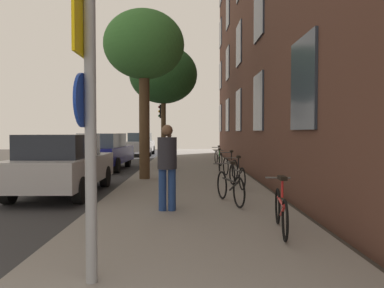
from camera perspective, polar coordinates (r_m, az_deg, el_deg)
The scene contains 19 objects.
ground_plane at distance 16.34m, azimuth -12.72°, elevation -4.17°, with size 41.80×41.80×0.00m, color #332D28.
road_asphalt at distance 16.90m, azimuth -19.71°, elevation -4.02°, with size 7.00×38.00×0.01m, color #2D2D30.
sidewalk at distance 15.97m, azimuth -0.31°, elevation -4.05°, with size 4.20×38.00×0.12m, color gray.
building_facade at distance 16.42m, azimuth 9.35°, elevation 19.70°, with size 0.56×27.00×13.45m.
sign_post at distance 4.07m, azimuth -15.45°, elevation 6.75°, with size 0.16×0.60×3.57m.
traffic_light at distance 22.37m, azimuth -4.46°, elevation 3.50°, with size 0.43×0.24×3.24m.
tree_near at distance 13.09m, azimuth -7.25°, elevation 14.36°, with size 2.69×2.69×5.63m.
tree_far at distance 20.66m, azimuth -4.35°, elevation 10.35°, with size 3.65×3.65×6.21m.
bicycle_0 at distance 6.18m, azimuth 13.31°, elevation -9.66°, with size 0.42×1.66×0.90m.
bicycle_1 at distance 8.42m, azimuth 5.78°, elevation -6.43°, with size 0.56×1.71×0.94m.
bicycle_2 at distance 10.84m, azimuth 6.82°, elevation -4.66°, with size 0.42×1.69×0.91m.
bicycle_3 at distance 13.22m, azimuth 5.78°, elevation -3.42°, with size 0.48×1.71×0.94m.
bicycle_4 at distance 15.58m, azimuth 4.15°, elevation -2.68°, with size 0.42×1.64×0.91m.
bicycle_5 at distance 17.98m, azimuth 4.00°, elevation -2.04°, with size 0.42×1.62×0.94m.
pedestrian_0 at distance 7.55m, azimuth -3.77°, elevation -2.68°, with size 0.53×0.53×1.72m.
pedestrian_1 at distance 15.79m, azimuth -3.47°, elevation -0.70°, with size 0.46×0.46×1.54m.
car_0 at distance 10.71m, azimuth -18.99°, elevation -2.84°, with size 1.88×4.29×1.62m.
car_1 at distance 17.24m, azimuth -13.17°, elevation -1.05°, with size 2.02×4.53×1.62m.
car_2 at distance 27.31m, azimuth -7.80°, elevation 0.02°, with size 1.79×4.07×1.62m.
Camera 1 is at (1.01, -0.89, 1.70)m, focal length 35.30 mm.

